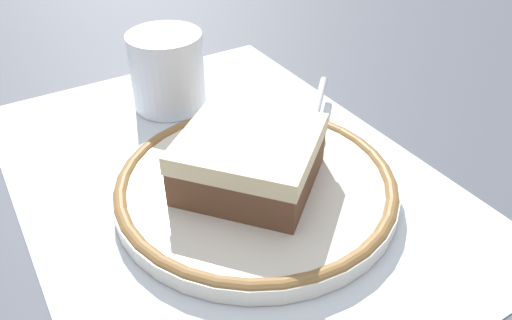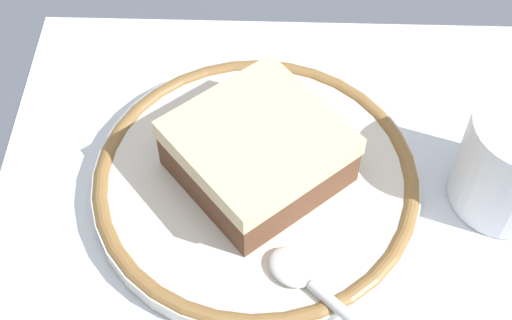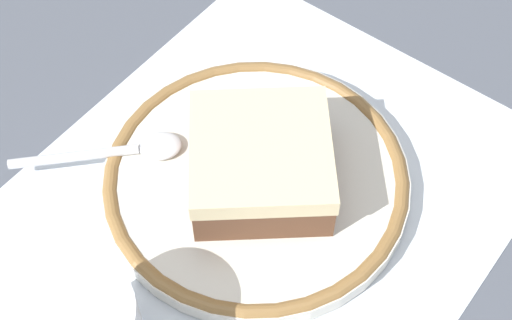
% 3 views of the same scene
% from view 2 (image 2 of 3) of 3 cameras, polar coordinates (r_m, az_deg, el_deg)
% --- Properties ---
extents(ground_plane, '(2.40, 2.40, 0.00)m').
position_cam_2_polar(ground_plane, '(0.53, 4.25, -1.44)').
color(ground_plane, '#4C515B').
extents(placemat, '(0.45, 0.33, 0.00)m').
position_cam_2_polar(placemat, '(0.53, 4.25, -1.39)').
color(placemat, silver).
rests_on(placemat, ground_plane).
extents(plate, '(0.23, 0.23, 0.02)m').
position_cam_2_polar(plate, '(0.52, -0.00, -1.66)').
color(plate, silver).
rests_on(plate, placemat).
extents(cake_slice, '(0.14, 0.14, 0.05)m').
position_cam_2_polar(cake_slice, '(0.50, 0.15, 0.66)').
color(cake_slice, brown).
rests_on(cake_slice, plate).
extents(spoon, '(0.11, 0.10, 0.01)m').
position_cam_2_polar(spoon, '(0.47, 5.40, -10.46)').
color(spoon, silver).
rests_on(spoon, plate).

